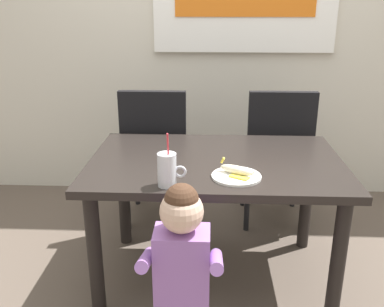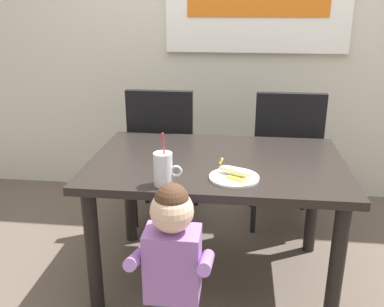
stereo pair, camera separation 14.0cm
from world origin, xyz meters
name	(u,v)px [view 1 (the left image)]	position (x,y,z in m)	size (l,w,h in m)	color
ground_plane	(214,275)	(0.00, 0.00, 0.00)	(24.00, 24.00, 0.00)	brown
back_wall	(217,5)	(0.00, 1.26, 1.45)	(6.40, 0.17, 2.90)	beige
dining_table	(215,177)	(0.00, 0.00, 0.61)	(1.30, 0.85, 0.71)	black
dining_chair_left	(156,150)	(-0.39, 0.62, 0.54)	(0.44, 0.44, 0.96)	black
dining_chair_right	(277,150)	(0.41, 0.64, 0.54)	(0.44, 0.44, 0.96)	black
toddler_standing	(182,257)	(-0.14, -0.62, 0.53)	(0.33, 0.24, 0.84)	#3F4760
milk_cup	(167,172)	(-0.22, -0.34, 0.78)	(0.13, 0.08, 0.25)	silver
snack_plate	(236,176)	(0.09, -0.24, 0.72)	(0.23, 0.23, 0.01)	white
peeled_banana	(237,170)	(0.10, -0.23, 0.74)	(0.17, 0.14, 0.07)	#F4EAC6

